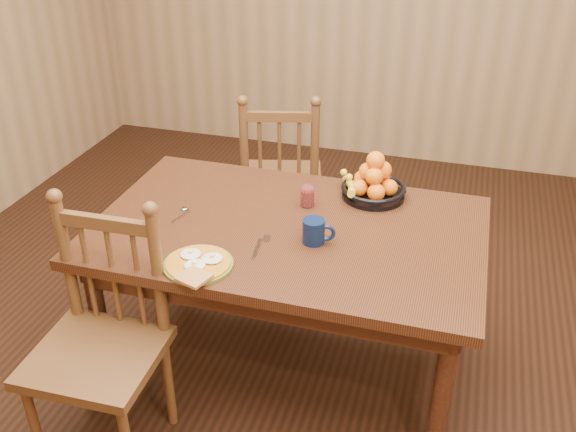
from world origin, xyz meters
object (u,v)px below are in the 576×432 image
(chair_near, at_px, (101,344))
(breakfast_plate, at_px, (198,264))
(chair_far, at_px, (281,179))
(coffee_mug, at_px, (315,231))
(dining_table, at_px, (288,244))
(fruit_bowl, at_px, (373,184))

(chair_near, bearing_deg, breakfast_plate, 35.75)
(chair_far, distance_m, coffee_mug, 1.15)
(coffee_mug, bearing_deg, chair_near, -142.36)
(dining_table, xyz_separation_m, chair_near, (-0.55, -0.62, -0.17))
(chair_far, xyz_separation_m, breakfast_plate, (0.07, -1.30, 0.28))
(chair_far, bearing_deg, chair_near, 66.38)
(chair_far, distance_m, chair_near, 1.56)
(dining_table, relative_size, breakfast_plate, 5.31)
(dining_table, height_order, chair_near, chair_near)
(dining_table, distance_m, chair_far, 0.99)
(coffee_mug, relative_size, fruit_bowl, 0.41)
(dining_table, bearing_deg, breakfast_plate, -122.23)
(chair_far, height_order, fruit_bowl, chair_far)
(dining_table, xyz_separation_m, breakfast_plate, (-0.24, -0.38, 0.10))
(chair_far, xyz_separation_m, chair_near, (-0.24, -1.54, 0.01))
(chair_far, distance_m, fruit_bowl, 0.88)
(dining_table, height_order, chair_far, chair_far)
(chair_near, xyz_separation_m, breakfast_plate, (0.31, 0.24, 0.27))
(fruit_bowl, bearing_deg, coffee_mug, -108.80)
(dining_table, xyz_separation_m, chair_far, (-0.31, 0.92, -0.18))
(chair_near, relative_size, breakfast_plate, 3.38)
(chair_far, bearing_deg, breakfast_plate, 78.46)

